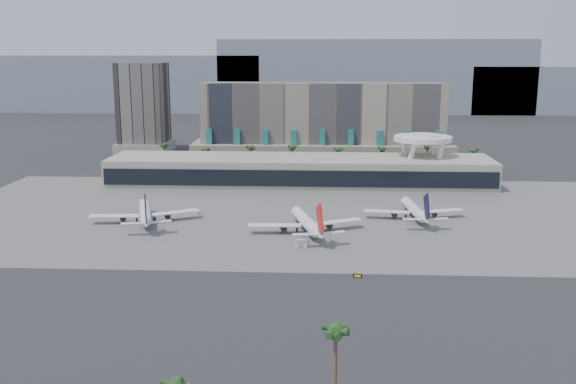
{
  "coord_description": "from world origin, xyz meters",
  "views": [
    {
      "loc": [
        9.51,
        -172.86,
        57.73
      ],
      "look_at": [
        -1.63,
        40.0,
        11.3
      ],
      "focal_mm": 40.0,
      "sensor_mm": 36.0,
      "label": 1
    }
  ],
  "objects_px": {
    "airliner_centre": "(307,222)",
    "airliner_right": "(415,210)",
    "airliner_left": "(145,213)",
    "service_vehicle_b": "(302,243)",
    "service_vehicle_a": "(192,212)",
    "taxiway_sign": "(358,276)"
  },
  "relations": [
    {
      "from": "airliner_centre",
      "to": "airliner_right",
      "type": "bearing_deg",
      "value": 12.23
    },
    {
      "from": "airliner_left",
      "to": "service_vehicle_b",
      "type": "xyz_separation_m",
      "value": [
        55.18,
        -25.31,
        -2.44
      ]
    },
    {
      "from": "service_vehicle_a",
      "to": "airliner_right",
      "type": "bearing_deg",
      "value": -10.13
    },
    {
      "from": "airliner_right",
      "to": "taxiway_sign",
      "type": "distance_m",
      "value": 66.3
    },
    {
      "from": "airliner_centre",
      "to": "taxiway_sign",
      "type": "height_order",
      "value": "airliner_centre"
    },
    {
      "from": "taxiway_sign",
      "to": "service_vehicle_b",
      "type": "bearing_deg",
      "value": 135.03
    },
    {
      "from": "airliner_right",
      "to": "service_vehicle_b",
      "type": "xyz_separation_m",
      "value": [
        -38.71,
        -35.06,
        -2.26
      ]
    },
    {
      "from": "service_vehicle_a",
      "to": "airliner_centre",
      "type": "bearing_deg",
      "value": -35.75
    },
    {
      "from": "airliner_left",
      "to": "service_vehicle_a",
      "type": "xyz_separation_m",
      "value": [
        13.94,
        11.84,
        -2.4
      ]
    },
    {
      "from": "service_vehicle_a",
      "to": "service_vehicle_b",
      "type": "xyz_separation_m",
      "value": [
        41.24,
        -37.16,
        -0.04
      ]
    },
    {
      "from": "airliner_right",
      "to": "service_vehicle_b",
      "type": "relative_size",
      "value": 9.71
    },
    {
      "from": "service_vehicle_a",
      "to": "taxiway_sign",
      "type": "distance_m",
      "value": 85.49
    },
    {
      "from": "airliner_right",
      "to": "service_vehicle_a",
      "type": "distance_m",
      "value": 80.01
    },
    {
      "from": "airliner_left",
      "to": "taxiway_sign",
      "type": "xyz_separation_m",
      "value": [
        70.52,
        -52.24,
        -2.9
      ]
    },
    {
      "from": "service_vehicle_a",
      "to": "service_vehicle_b",
      "type": "height_order",
      "value": "service_vehicle_a"
    },
    {
      "from": "service_vehicle_b",
      "to": "taxiway_sign",
      "type": "distance_m",
      "value": 30.99
    },
    {
      "from": "airliner_right",
      "to": "taxiway_sign",
      "type": "height_order",
      "value": "airliner_right"
    },
    {
      "from": "airliner_left",
      "to": "taxiway_sign",
      "type": "height_order",
      "value": "airliner_left"
    },
    {
      "from": "airliner_left",
      "to": "airliner_right",
      "type": "height_order",
      "value": "airliner_left"
    },
    {
      "from": "airliner_centre",
      "to": "taxiway_sign",
      "type": "distance_m",
      "value": 44.94
    },
    {
      "from": "airliner_centre",
      "to": "service_vehicle_a",
      "type": "xyz_separation_m",
      "value": [
        -42.2,
        21.61,
        -2.46
      ]
    },
    {
      "from": "airliner_left",
      "to": "service_vehicle_a",
      "type": "relative_size",
      "value": 9.15
    }
  ]
}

